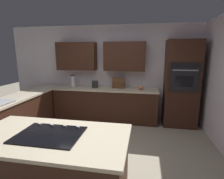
# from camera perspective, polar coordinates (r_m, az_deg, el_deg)

# --- Properties ---
(ground_plane) EXTENTS (14.00, 14.00, 0.00)m
(ground_plane) POSITION_cam_1_polar(r_m,az_deg,el_deg) (3.57, -6.70, -19.60)
(ground_plane) COLOR #9E937F
(wall_back) EXTENTS (6.00, 0.44, 2.60)m
(wall_back) POSITION_cam_1_polar(r_m,az_deg,el_deg) (5.07, -1.11, 6.88)
(wall_back) COLOR silver
(wall_back) RESTS_ON ground
(lower_cabinets_back) EXTENTS (2.80, 0.60, 0.86)m
(lower_cabinets_back) POSITION_cam_1_polar(r_m,az_deg,el_deg) (4.95, -2.11, -4.95)
(lower_cabinets_back) COLOR #381E14
(lower_cabinets_back) RESTS_ON ground
(countertop_back) EXTENTS (2.84, 0.64, 0.04)m
(countertop_back) POSITION_cam_1_polar(r_m,az_deg,el_deg) (4.84, -2.15, 0.16)
(countertop_back) COLOR beige
(countertop_back) RESTS_ON lower_cabinets_back
(lower_cabinets_side) EXTENTS (0.60, 2.90, 0.86)m
(lower_cabinets_side) POSITION_cam_1_polar(r_m,az_deg,el_deg) (4.64, -26.93, -7.42)
(lower_cabinets_side) COLOR #381E14
(lower_cabinets_side) RESTS_ON ground
(countertop_side) EXTENTS (0.64, 2.94, 0.04)m
(countertop_side) POSITION_cam_1_polar(r_m,az_deg,el_deg) (4.52, -27.46, -2.01)
(countertop_side) COLOR beige
(countertop_side) RESTS_ON lower_cabinets_side
(island_base) EXTENTS (1.79, 0.91, 0.86)m
(island_base) POSITION_cam_1_polar(r_m,az_deg,el_deg) (2.52, -18.67, -23.37)
(island_base) COLOR #381E14
(island_base) RESTS_ON ground
(island_top) EXTENTS (1.87, 0.99, 0.04)m
(island_top) POSITION_cam_1_polar(r_m,az_deg,el_deg) (2.29, -19.43, -14.09)
(island_top) COLOR beige
(island_top) RESTS_ON island_base
(wall_oven) EXTENTS (0.80, 0.66, 2.16)m
(wall_oven) POSITION_cam_1_polar(r_m,az_deg,el_deg) (4.77, 21.33, 1.69)
(wall_oven) COLOR #381E14
(wall_oven) RESTS_ON ground
(cooktop) EXTENTS (0.76, 0.56, 0.03)m
(cooktop) POSITION_cam_1_polar(r_m,az_deg,el_deg) (2.29, -19.41, -13.42)
(cooktop) COLOR black
(cooktop) RESTS_ON island_top
(blender) EXTENTS (0.15, 0.15, 0.34)m
(blender) POSITION_cam_1_polar(r_m,az_deg,el_deg) (5.13, -12.50, 2.44)
(blender) COLOR beige
(blender) RESTS_ON countertop_back
(mixing_bowl) EXTENTS (0.17, 0.17, 0.09)m
(mixing_bowl) POSITION_cam_1_polar(r_m,az_deg,el_deg) (4.75, 9.20, 0.61)
(mixing_bowl) COLOR #CC724C
(mixing_bowl) RESTS_ON countertop_back
(spice_rack) EXTENTS (0.34, 0.11, 0.29)m
(spice_rack) POSITION_cam_1_polar(r_m,az_deg,el_deg) (4.82, 2.11, 2.09)
(spice_rack) COLOR brown
(spice_rack) RESTS_ON countertop_back
(kettle) EXTENTS (0.17, 0.17, 0.19)m
(kettle) POSITION_cam_1_polar(r_m,az_deg,el_deg) (4.92, -5.48, 1.71)
(kettle) COLOR #262628
(kettle) RESTS_ON countertop_back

